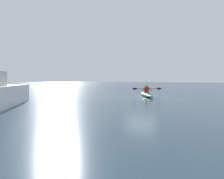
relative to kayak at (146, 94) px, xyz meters
name	(u,v)px	position (x,y,z in m)	size (l,w,h in m)	color
ground_plane	(141,97)	(0.18, 0.73, -0.16)	(160.00, 160.00, 0.00)	#283D4C
kayak	(146,94)	(0.00, 0.00, 0.00)	(2.81, 3.83, 0.32)	#19723F
kayaker	(147,89)	(-0.04, 0.06, 0.45)	(2.05, 1.38, 0.71)	red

